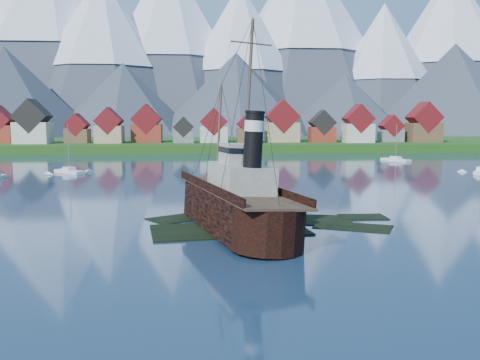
{
  "coord_description": "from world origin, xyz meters",
  "views": [
    {
      "loc": [
        -5.85,
        -63.2,
        13.19
      ],
      "look_at": [
        -1.21,
        6.0,
        5.0
      ],
      "focal_mm": 40.0,
      "sensor_mm": 36.0,
      "label": 1
    }
  ],
  "objects": [
    {
      "name": "sailboat_c",
      "position": [
        -37.72,
        64.67,
        0.27
      ],
      "size": [
        8.44,
        8.16,
        12.11
      ],
      "rotation": [
        0.0,
        0.0,
        0.81
      ],
      "color": "white",
      "rests_on": "ground"
    },
    {
      "name": "sailboat_e",
      "position": [
        51.87,
        94.21,
        0.25
      ],
      "size": [
        6.91,
        9.97,
        11.57
      ],
      "rotation": [
        0.0,
        0.0,
        0.49
      ],
      "color": "white",
      "rests_on": "ground"
    },
    {
      "name": "town",
      "position": [
        -33.12,
        152.18,
        8.99
      ],
      "size": [
        250.96,
        16.69,
        17.3
      ],
      "color": "maroon",
      "rests_on": "ground"
    },
    {
      "name": "shoal",
      "position": [
        1.78,
        2.15,
        -0.35
      ],
      "size": [
        31.71,
        21.24,
        1.14
      ],
      "color": "black",
      "rests_on": "ground"
    },
    {
      "name": "mountains",
      "position": [
        -0.79,
        481.26,
        89.34
      ],
      "size": [
        965.0,
        340.0,
        205.0
      ],
      "color": "#2D333D",
      "rests_on": "ground"
    },
    {
      "name": "seawall",
      "position": [
        0.0,
        132.0,
        0.0
      ],
      "size": [
        600.0,
        2.5,
        2.0
      ],
      "primitive_type": "cube",
      "color": "#3F3D38",
      "rests_on": "ground"
    },
    {
      "name": "tugboat_wreck",
      "position": [
        -2.44,
        -0.14,
        3.15
      ],
      "size": [
        7.37,
        31.74,
        25.15
      ],
      "rotation": [
        0.0,
        0.06,
        0.25
      ],
      "color": "black",
      "rests_on": "ground"
    },
    {
      "name": "shore_bank",
      "position": [
        0.0,
        170.0,
        0.0
      ],
      "size": [
        600.0,
        80.0,
        3.2
      ],
      "primitive_type": "cube",
      "color": "#1A4614",
      "rests_on": "ground"
    },
    {
      "name": "ground",
      "position": [
        0.0,
        0.0,
        0.0
      ],
      "size": [
        1400.0,
        1400.0,
        0.0
      ],
      "primitive_type": "plane",
      "color": "#1A3049",
      "rests_on": "ground"
    }
  ]
}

